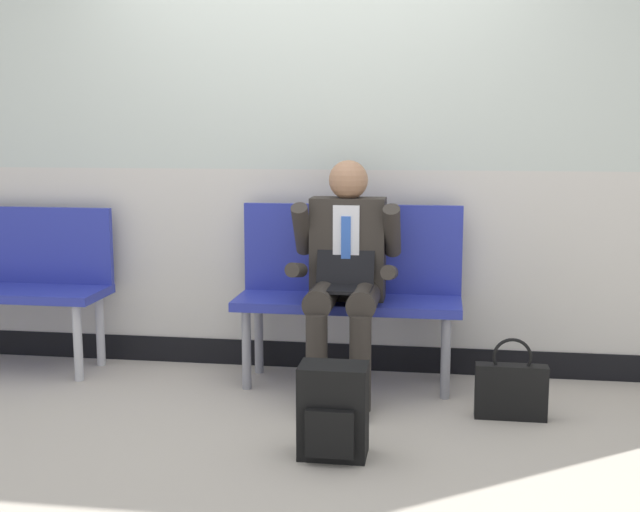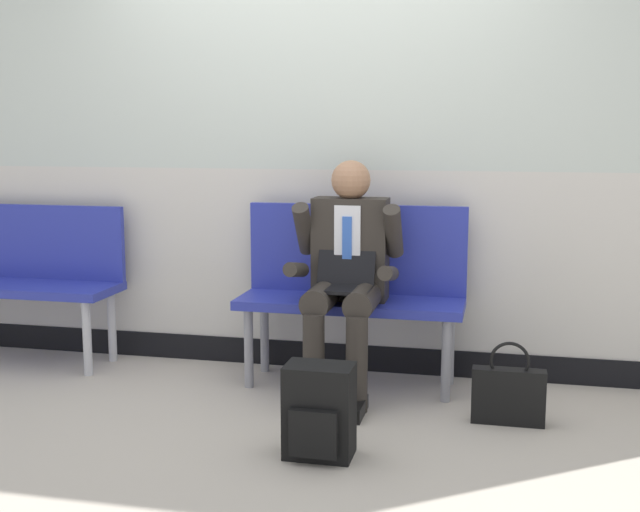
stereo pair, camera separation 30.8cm
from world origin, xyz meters
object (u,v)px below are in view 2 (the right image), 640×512
Objects in this scene: backpack at (319,412)px; bench_empty at (29,271)px; bench_with_person at (353,282)px; handbag at (508,394)px; person_seated at (346,271)px.

bench_empty is at bearing 152.52° from backpack.
bench_with_person reaches higher than handbag.
bench_empty is 2.01m from person_seated.
person_seated is at bearing 93.49° from backpack.
handbag is (0.85, -0.49, -0.42)m from bench_with_person.
bench_empty reaches higher than backpack.
person_seated reaches higher than bench_with_person.
handbag is (0.85, -0.28, -0.51)m from person_seated.
bench_with_person is at bearing 92.82° from backpack.
bench_empty is 2.83× the size of backpack.
person_seated is (2.00, -0.20, 0.11)m from bench_empty.
backpack reaches higher than handbag.
backpack is (0.05, -0.86, -0.46)m from person_seated.
person_seated is 3.06× the size of handbag.
person_seated is 1.03m from handbag.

